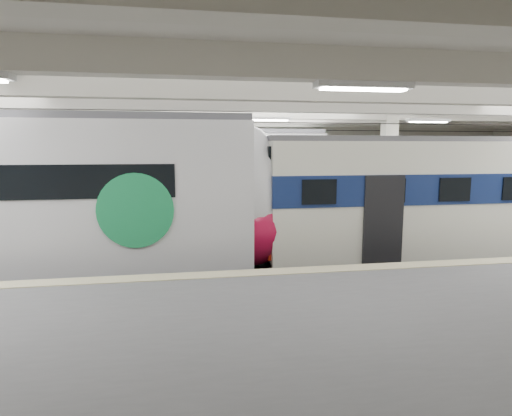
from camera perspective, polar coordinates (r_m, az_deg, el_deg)
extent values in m
cube|color=black|center=(13.58, 3.10, -9.13)|extent=(36.00, 24.00, 0.10)
cube|color=silver|center=(13.07, 3.29, 15.03)|extent=(36.00, 24.00, 0.20)
cube|color=beige|center=(22.86, -2.35, 5.03)|extent=(30.00, 0.10, 5.50)
cube|color=#5C5C5F|center=(7.60, 14.54, -18.92)|extent=(30.00, 7.00, 1.10)
cube|color=beige|center=(10.23, 7.17, -8.19)|extent=(30.00, 0.50, 0.02)
cube|color=beige|center=(15.70, -10.04, 3.52)|extent=(0.50, 0.50, 5.50)
cube|color=beige|center=(17.56, 17.12, 3.76)|extent=(0.50, 0.50, 5.50)
cube|color=beige|center=(13.03, 3.28, 13.72)|extent=(30.00, 18.00, 0.50)
cube|color=#59544C|center=(13.54, 3.10, -8.61)|extent=(30.00, 1.52, 0.16)
cube|color=#59544C|center=(18.78, -0.57, -3.86)|extent=(30.00, 1.52, 0.16)
cylinder|color=black|center=(12.99, 3.26, 11.31)|extent=(30.00, 0.03, 0.03)
cylinder|color=black|center=(18.39, -0.59, 10.37)|extent=(30.00, 0.03, 0.03)
cube|color=white|center=(11.07, 5.62, 12.99)|extent=(26.00, 8.40, 0.12)
ellipsoid|color=silver|center=(12.85, -1.36, 1.91)|extent=(2.46, 3.04, 4.09)
ellipsoid|color=#B70F36|center=(13.00, -0.83, -2.10)|extent=(2.61, 3.10, 2.50)
cylinder|color=#1B9854|center=(11.25, -15.77, -0.35)|extent=(1.92, 0.06, 1.92)
cube|color=black|center=(14.12, -30.78, -7.92)|extent=(13.90, 2.17, 0.70)
cube|color=white|center=(15.47, 25.00, 1.22)|extent=(12.79, 2.80, 3.64)
cube|color=navy|center=(15.43, 25.10, 2.83)|extent=(12.83, 2.86, 0.89)
cube|color=red|center=(13.04, 0.85, -1.43)|extent=(0.08, 2.38, 2.00)
cube|color=black|center=(12.88, 0.86, 5.29)|extent=(0.08, 2.24, 1.31)
cube|color=#4C4C51|center=(15.39, 25.43, 8.26)|extent=(12.79, 2.19, 0.16)
cube|color=black|center=(15.81, 24.57, -5.89)|extent=(12.79, 1.96, 0.70)
cube|color=silver|center=(18.29, -14.88, 3.24)|extent=(14.83, 3.13, 4.02)
cube|color=#1B9854|center=(18.25, -14.94, 4.90)|extent=(14.87, 3.20, 0.85)
cube|color=#4C4C51|center=(18.24, -15.12, 9.87)|extent=(14.82, 2.61, 0.16)
cube|color=black|center=(18.59, -14.63, -3.55)|extent=(14.83, 2.82, 0.60)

